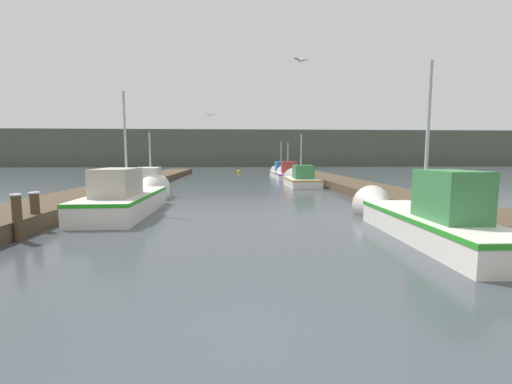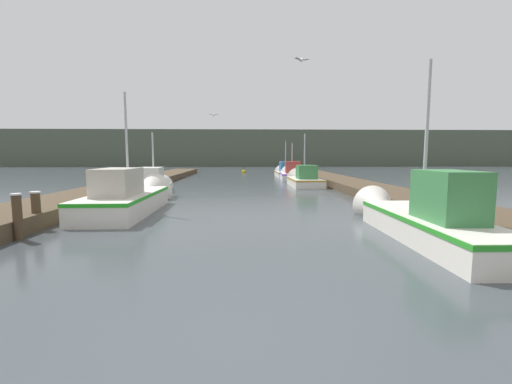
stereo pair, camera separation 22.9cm
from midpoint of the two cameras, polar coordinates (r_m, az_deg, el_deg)
name	(u,v)px [view 2 (the right image)]	position (r m, az deg, el deg)	size (l,w,h in m)	color
ground_plane	(236,359)	(3.68, -1.33, -26.02)	(200.00, 200.00, 0.00)	#3D4449
dock_left	(126,187)	(20.24, -20.53, 0.82)	(2.45, 40.00, 0.44)	#4C3D2B
dock_right	(356,186)	(20.26, 16.67, 0.96)	(2.45, 40.00, 0.44)	#4C3D2B
distant_shore_ridge	(243,149)	(68.02, -2.01, 7.20)	(120.00, 16.00, 6.42)	#4C5647
fishing_boat_0	(416,216)	(9.33, 25.82, -3.68)	(1.51, 6.31, 4.47)	silver
fishing_boat_1	(132,196)	(13.05, -19.42, -0.69)	(1.88, 6.33, 4.59)	silver
fishing_boat_2	(154,186)	(17.78, -16.22, 0.97)	(1.80, 5.52, 3.46)	silver
fishing_boat_3	(303,180)	(22.14, 8.21, 2.05)	(1.81, 4.52, 3.87)	silver
fishing_boat_4	(292,174)	(27.84, 6.19, 2.98)	(2.01, 4.89, 3.47)	silver
fishing_boat_5	(285,172)	(31.94, 5.09, 3.37)	(1.77, 4.50, 3.81)	silver
mooring_piling_0	(36,210)	(10.72, -32.26, -2.58)	(0.26, 0.26, 1.01)	#473523
mooring_piling_1	(18,216)	(9.59, -34.38, -3.39)	(0.23, 0.23, 1.09)	#473523
channel_buoy	(244,172)	(38.24, -1.88, 3.42)	(0.46, 0.46, 0.96)	gold
seagull_lead	(302,60)	(13.04, 8.15, 20.97)	(0.55, 0.32, 0.12)	white
seagull_1	(214,115)	(22.23, -6.76, 12.65)	(0.56, 0.29, 0.12)	white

